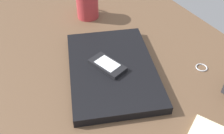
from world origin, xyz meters
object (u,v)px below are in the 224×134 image
at_px(laptop_closed, 112,69).
at_px(cell_phone_on_laptop, 107,65).
at_px(key_ring, 202,67).
at_px(coffee_mug, 87,5).

height_order(laptop_closed, cell_phone_on_laptop, cell_phone_on_laptop).
bearing_deg(laptop_closed, key_ring, -95.79).
bearing_deg(coffee_mug, laptop_closed, 167.72).
bearing_deg(key_ring, laptop_closed, 65.08).
xyz_separation_m(laptop_closed, key_ring, (-0.11, -0.25, -0.01)).
bearing_deg(key_ring, coffee_mug, 21.74).
bearing_deg(coffee_mug, cell_phone_on_laptop, 165.34).
xyz_separation_m(cell_phone_on_laptop, coffee_mug, (0.32, -0.08, 0.02)).
bearing_deg(cell_phone_on_laptop, laptop_closed, -102.63).
bearing_deg(laptop_closed, coffee_mug, 6.85).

